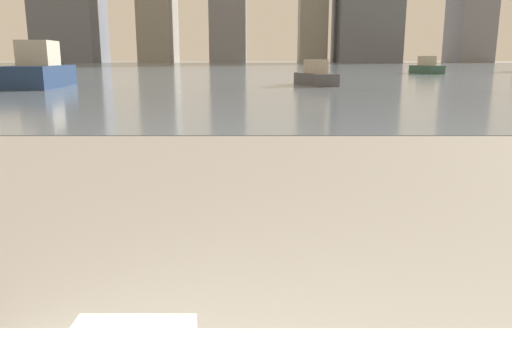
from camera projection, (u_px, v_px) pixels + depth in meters
The scene contains 6 objects.
harbor_water at pixel (258, 67), 60.68m from camera, with size 180.00×110.00×0.01m.
harbor_boat_2 at pixel (59, 63), 61.80m from camera, with size 2.65×3.30×1.20m.
harbor_boat_3 at pixel (318, 76), 19.83m from camera, with size 1.56×2.83×1.01m.
harbor_boat_4 at pixel (42, 71), 18.59m from camera, with size 2.02×4.64×1.69m.
harbor_boat_5 at pixel (429, 67), 34.39m from camera, with size 1.54×3.31×1.20m.
skyline_tower_1 at pixel (160, 0), 112.34m from camera, with size 7.26×13.35×27.60m.
Camera 1 is at (0.05, 0.03, 1.08)m, focal length 35.00 mm.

